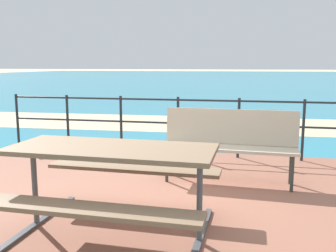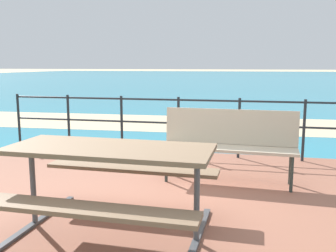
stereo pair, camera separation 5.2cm
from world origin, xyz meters
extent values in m
plane|color=beige|center=(0.00, 0.00, 0.00)|extent=(240.00, 240.00, 0.00)
cube|color=#935B47|center=(0.00, 0.00, 0.03)|extent=(6.40, 5.20, 0.06)
cube|color=teal|center=(0.00, 40.00, 0.01)|extent=(90.00, 90.00, 0.01)
cube|color=beige|center=(0.00, 6.04, 0.01)|extent=(54.06, 4.68, 0.01)
cube|color=#7A6047|center=(-0.03, -0.68, 0.83)|extent=(1.79, 0.77, 0.04)
cube|color=#7A6047|center=(-0.04, -1.24, 0.50)|extent=(1.77, 0.30, 0.04)
cube|color=#7A6047|center=(-0.01, -0.11, 0.50)|extent=(1.77, 0.30, 0.04)
cylinder|color=#4C5156|center=(-0.79, -0.66, 0.44)|extent=(0.05, 0.05, 0.77)
cube|color=#4C5156|center=(-0.79, -0.66, 0.07)|extent=(0.09, 1.39, 0.03)
cylinder|color=#4C5156|center=(0.74, -0.69, 0.44)|extent=(0.05, 0.05, 0.77)
cube|color=#4C5156|center=(0.74, -0.69, 0.07)|extent=(0.09, 1.39, 0.03)
cube|color=#BCAD93|center=(0.89, 1.00, 0.51)|extent=(1.70, 0.48, 0.04)
cube|color=#BCAD93|center=(0.90, 1.18, 0.76)|extent=(1.69, 0.14, 0.45)
cylinder|color=#2D3833|center=(0.12, 0.89, 0.29)|extent=(0.04, 0.04, 0.45)
cylinder|color=#2D3833|center=(0.14, 1.19, 0.29)|extent=(0.04, 0.04, 0.45)
cylinder|color=#2D3833|center=(1.65, 0.81, 0.29)|extent=(0.04, 0.04, 0.45)
cylinder|color=#2D3833|center=(1.66, 1.11, 0.29)|extent=(0.04, 0.04, 0.45)
cylinder|color=#1E2328|center=(-2.95, 2.36, 0.54)|extent=(0.04, 0.04, 0.96)
cylinder|color=#1E2328|center=(-1.97, 2.36, 0.54)|extent=(0.04, 0.04, 0.96)
cylinder|color=#1E2328|center=(-0.98, 2.36, 0.54)|extent=(0.04, 0.04, 0.96)
cylinder|color=#1E2328|center=(0.00, 2.36, 0.54)|extent=(0.04, 0.04, 0.96)
cylinder|color=#1E2328|center=(0.98, 2.36, 0.54)|extent=(0.04, 0.04, 0.96)
cylinder|color=#1E2328|center=(1.97, 2.36, 0.54)|extent=(0.04, 0.04, 0.96)
cylinder|color=#1E2328|center=(0.00, 2.36, 0.98)|extent=(5.90, 0.03, 0.03)
cylinder|color=#1E2328|center=(0.00, 2.36, 0.59)|extent=(5.90, 0.03, 0.03)
camera|label=1|loc=(1.09, -3.65, 1.54)|focal=40.16mm
camera|label=2|loc=(1.14, -3.64, 1.54)|focal=40.16mm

